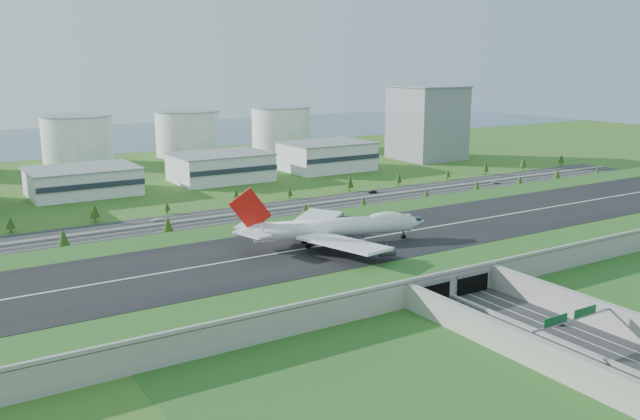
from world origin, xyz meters
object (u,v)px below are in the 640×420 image
car_0 (525,343)px  car_5 (373,192)px  car_1 (624,384)px  car_2 (557,321)px  boeing_747 (332,227)px  office_tower (427,123)px  car_7 (157,220)px  car_6 (496,182)px

car_0 → car_5: (92.10, 193.66, -0.06)m
car_1 → car_5: size_ratio=0.93×
car_0 → car_1: size_ratio=1.12×
car_1 → car_2: 39.57m
boeing_747 → car_1: (5.12, -118.00, -13.74)m
boeing_747 → car_5: boeing_747 is taller
car_2 → office_tower: bearing=-111.5°
car_1 → car_2: car_1 is taller
office_tower → boeing_747: (-213.73, -194.68, -12.90)m
boeing_747 → car_2: 87.81m
car_1 → boeing_747: bearing=81.8°
car_1 → car_2: size_ratio=0.96×
office_tower → car_7: 264.33m
car_0 → car_1: (1.69, -28.38, -0.11)m
car_1 → car_6: (173.37, 206.31, 0.03)m
car_5 → car_7: size_ratio=0.90×
car_1 → car_7: bearing=89.0°
car_5 → car_6: bearing=94.0°
car_1 → car_0: bearing=82.7°
office_tower → boeing_747: size_ratio=0.75×
car_0 → car_2: car_0 is taller
car_1 → car_5: (90.42, 222.04, 0.05)m
office_tower → car_6: bearing=-108.3°
office_tower → car_5: size_ratio=11.34×
office_tower → boeing_747: 289.39m
office_tower → car_0: bearing=-126.5°
car_5 → car_6: (82.95, -15.73, -0.02)m
office_tower → car_0: (-210.29, -284.31, -26.52)m
car_6 → car_7: 211.78m
car_2 → car_5: bearing=-98.0°
car_0 → car_6: bearing=48.3°
boeing_747 → car_0: 90.72m
car_5 → office_tower: bearing=142.2°
car_0 → car_2: 21.63m
car_0 → car_6: car_0 is taller
car_7 → car_2: bearing=32.3°
office_tower → car_1: size_ratio=12.13×
car_5 → car_7: car_5 is taller
car_1 → car_5: 239.75m
car_2 → car_5: (71.42, 187.34, 0.14)m
car_1 → car_5: bearing=57.1°
car_7 → car_6: bearing=101.3°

